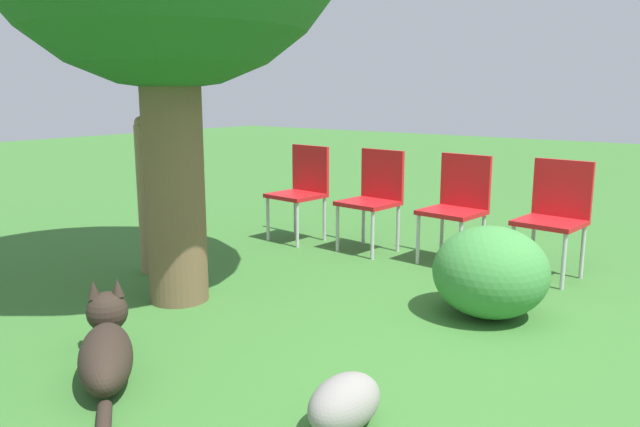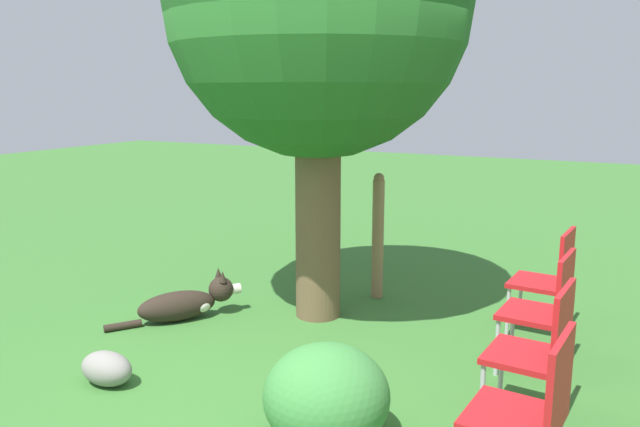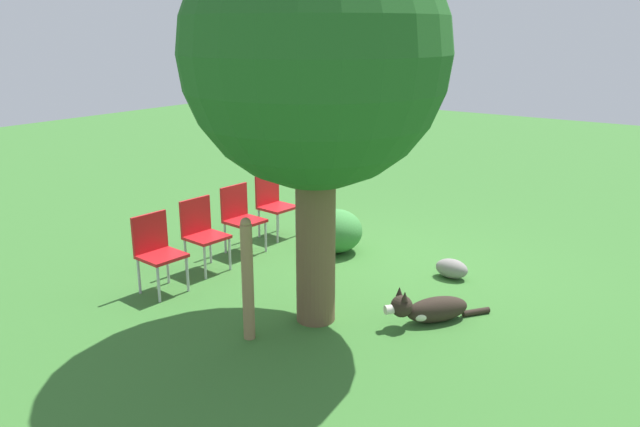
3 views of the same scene
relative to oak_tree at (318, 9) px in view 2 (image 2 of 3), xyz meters
name	(u,v)px [view 2 (image 2 of 3)]	position (x,y,z in m)	size (l,w,h in m)	color
ground_plane	(250,376)	(0.13, -1.27, -2.57)	(30.00, 30.00, 0.00)	#38702D
oak_tree	(318,9)	(0.00, 0.00, 0.00)	(2.44, 2.44, 3.82)	brown
dog	(187,303)	(-0.96, -0.59, -2.42)	(0.76, 0.99, 0.40)	#2D231C
fence_post	(378,235)	(0.28, 0.69, -1.97)	(0.11, 0.11, 1.19)	#937551
red_chair_0	(532,408)	(2.04, -1.81, -2.07)	(0.46, 0.48, 0.87)	red
red_chair_1	(540,347)	(1.98, -1.06, -2.07)	(0.46, 0.48, 0.87)	red
red_chair_2	(546,305)	(1.91, -0.32, -2.07)	(0.46, 0.48, 0.87)	red
red_chair_3	(550,275)	(1.84, 0.43, -2.07)	(0.46, 0.48, 0.87)	red
garden_rock	(107,368)	(-0.66, -1.81, -2.45)	(0.39, 0.25, 0.23)	gray
low_shrub	(326,396)	(0.96, -1.77, -2.28)	(0.71, 0.71, 0.56)	#3D843D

